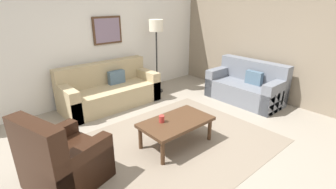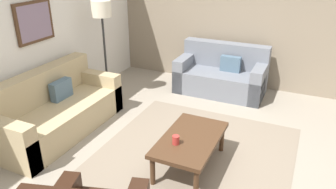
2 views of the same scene
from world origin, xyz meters
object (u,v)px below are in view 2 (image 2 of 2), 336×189
at_px(lamp_standing, 102,19).
at_px(cup, 176,140).
at_px(framed_artwork, 34,22).
at_px(couch_loveseat, 222,76).
at_px(coffee_table, 190,141).
at_px(couch_main, 53,112).

bearing_deg(lamp_standing, cup, -127.09).
bearing_deg(framed_artwork, lamp_standing, -25.91).
xyz_separation_m(couch_loveseat, coffee_table, (-2.43, -0.31, 0.06)).
distance_m(cup, lamp_standing, 2.63).
distance_m(couch_loveseat, framed_artwork, 3.31).
height_order(coffee_table, cup, cup).
height_order(couch_loveseat, cup, couch_loveseat).
height_order(couch_main, framed_artwork, framed_artwork).
height_order(couch_loveseat, coffee_table, couch_loveseat).
distance_m(lamp_standing, framed_artwork, 1.08).
bearing_deg(cup, couch_loveseat, 4.37).
distance_m(coffee_table, lamp_standing, 2.65).
height_order(cup, lamp_standing, lamp_standing).
bearing_deg(couch_loveseat, couch_main, 143.13).
relative_size(coffee_table, cup, 10.39).
height_order(couch_loveseat, framed_artwork, framed_artwork).
height_order(coffee_table, lamp_standing, lamp_standing).
height_order(coffee_table, framed_artwork, framed_artwork).
bearing_deg(cup, couch_main, 84.27).
relative_size(couch_main, coffee_table, 1.83).
relative_size(couch_main, lamp_standing, 1.18).
relative_size(couch_loveseat, cup, 15.02).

